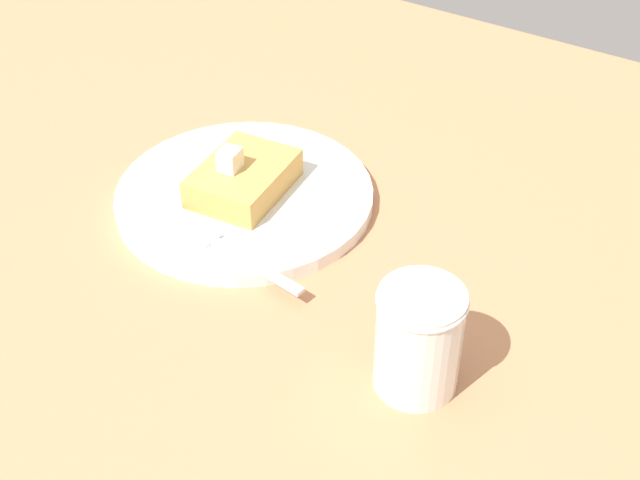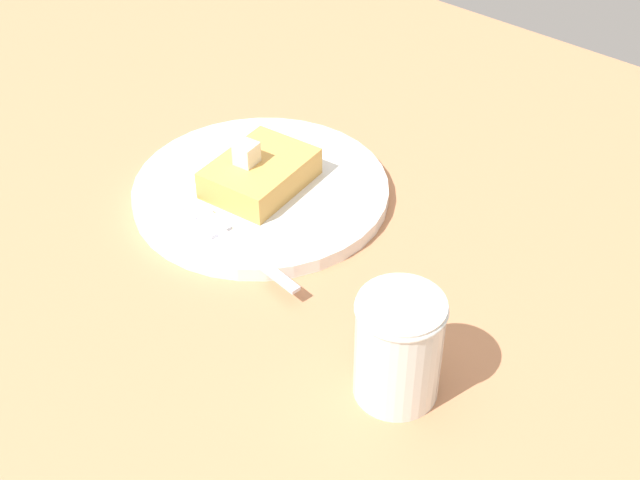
# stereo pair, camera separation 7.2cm
# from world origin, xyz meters

# --- Properties ---
(table_surface) EXTENTS (1.06, 1.06, 0.03)m
(table_surface) POSITION_xyz_m (0.00, 0.00, 0.01)
(table_surface) COLOR #B87A52
(table_surface) RESTS_ON ground
(plate) EXTENTS (0.24, 0.24, 0.01)m
(plate) POSITION_xyz_m (0.06, 0.06, 0.03)
(plate) COLOR silver
(plate) RESTS_ON table_surface
(toast_slice_center) EXTENTS (0.08, 0.11, 0.03)m
(toast_slice_center) POSITION_xyz_m (0.06, 0.06, 0.05)
(toast_slice_center) COLOR gold
(toast_slice_center) RESTS_ON plate
(butter_pat_primary) EXTENTS (0.02, 0.02, 0.02)m
(butter_pat_primary) POSITION_xyz_m (0.05, 0.05, 0.08)
(butter_pat_primary) COLOR #F0E8C7
(butter_pat_primary) RESTS_ON toast_slice_center
(fork) EXTENTS (0.16, 0.04, 0.00)m
(fork) POSITION_xyz_m (0.10, -0.02, 0.04)
(fork) COLOR silver
(fork) RESTS_ON plate
(syrup_jar) EXTENTS (0.07, 0.07, 0.09)m
(syrup_jar) POSITION_xyz_m (0.30, -0.05, 0.07)
(syrup_jar) COLOR #451B0D
(syrup_jar) RESTS_ON table_surface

